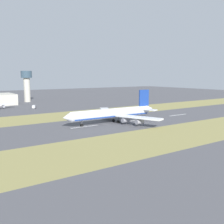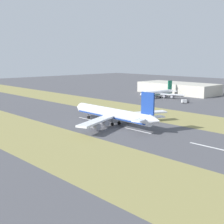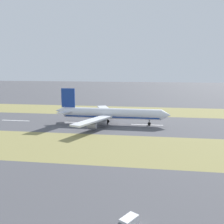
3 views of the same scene
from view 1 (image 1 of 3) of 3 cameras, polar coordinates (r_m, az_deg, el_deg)
ground_plane at (r=161.87m, az=-1.50°, el=-2.64°), size 800.00×800.00×0.00m
grass_median_west at (r=127.28m, az=9.62°, el=-5.71°), size 40.00×600.00×0.01m
grass_median_east at (r=200.63m, az=-8.50°, el=-0.64°), size 40.00×600.00×0.01m
centreline_dash_near at (r=204.55m, az=14.14°, el=-0.63°), size 1.20×18.00×0.01m
centreline_dash_mid at (r=176.88m, az=5.50°, el=-1.76°), size 1.20×18.00×0.01m
centreline_dash_far at (r=154.70m, az=-5.97°, el=-3.19°), size 1.20×18.00×0.01m
airplane_main_jet at (r=165.63m, az=0.55°, el=-0.28°), size 64.13×67.08×20.20m
control_tower at (r=308.99m, az=-18.07°, el=6.05°), size 12.00×12.00×34.57m
service_truck at (r=246.13m, az=-16.59°, el=1.10°), size 6.26×5.03×3.10m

